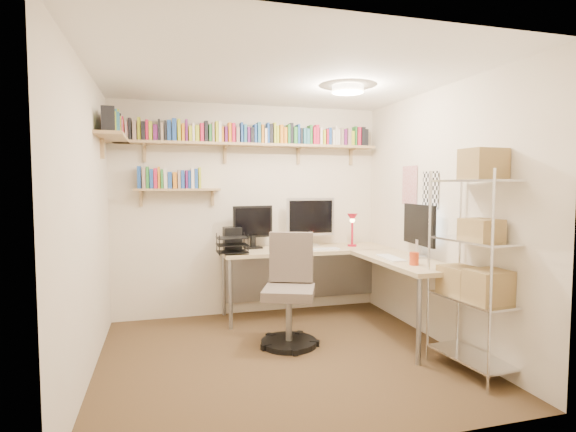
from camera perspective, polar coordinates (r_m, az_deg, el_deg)
name	(u,v)px	position (r m, az deg, el deg)	size (l,w,h in m)	color
ground	(282,357)	(4.26, -0.72, -17.44)	(3.20, 3.20, 0.00)	#402E1B
room_shell	(283,185)	(3.96, -0.68, 3.90)	(3.24, 3.04, 2.52)	beige
wall_shelves	(216,143)	(5.18, -9.07, 9.20)	(3.12, 1.09, 0.80)	tan
corner_desk	(321,252)	(5.10, 4.23, -4.56)	(2.15, 2.05, 1.40)	beige
office_chair	(290,298)	(4.45, 0.20, -10.33)	(0.62, 0.63, 1.08)	black
wire_rack	(477,249)	(3.95, 22.84, -3.92)	(0.42, 0.75, 1.84)	silver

